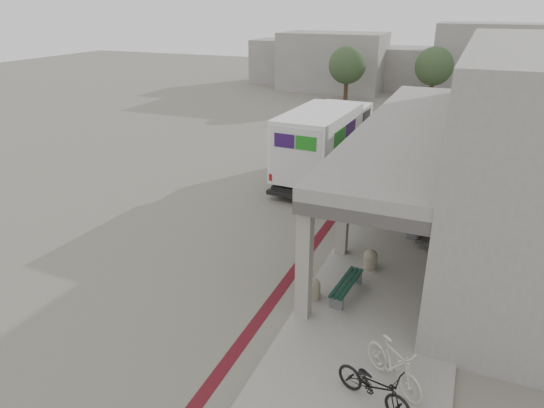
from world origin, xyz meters
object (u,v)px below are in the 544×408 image
at_px(utility_cabinet, 415,226).
at_px(bicycle_cream, 394,365).
at_px(bicycle_black, 374,385).
at_px(bench, 346,286).
at_px(fedex_truck, 325,141).

xyz_separation_m(utility_cabinet, bicycle_cream, (0.57, -7.92, 0.10)).
height_order(utility_cabinet, bicycle_cream, bicycle_cream).
bearing_deg(bicycle_black, bicycle_cream, 0.11).
bearing_deg(bicycle_cream, bicycle_black, -161.31).
height_order(bench, utility_cabinet, utility_cabinet).
bearing_deg(fedex_truck, utility_cabinet, -44.02).
bearing_deg(utility_cabinet, bench, -96.38).
bearing_deg(utility_cabinet, fedex_truck, 142.50).
distance_m(fedex_truck, bicycle_cream, 14.64).
xyz_separation_m(utility_cabinet, bicycle_black, (0.28, -8.65, 0.02)).
bearing_deg(bicycle_black, utility_cabinet, 24.17).
relative_size(bicycle_black, bicycle_cream, 0.98).
xyz_separation_m(bench, bicycle_black, (1.61, -3.89, 0.16)).
xyz_separation_m(fedex_truck, bicycle_black, (5.44, -14.14, -1.28)).
height_order(bicycle_black, bicycle_cream, bicycle_cream).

